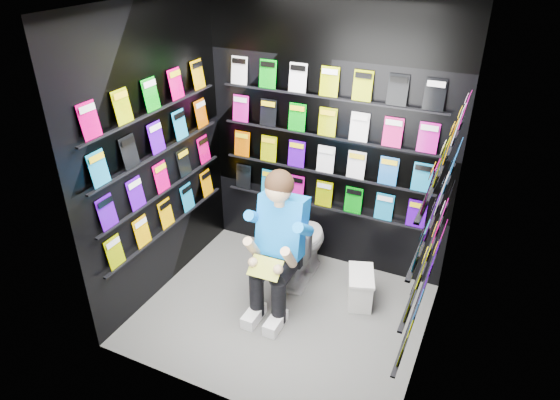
% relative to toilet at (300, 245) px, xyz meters
% --- Properties ---
extents(floor, '(2.40, 2.40, 0.00)m').
position_rel_toilet_xyz_m(floor, '(0.08, -0.58, -0.37)').
color(floor, '#60605E').
rests_on(floor, ground).
extents(ceiling, '(2.40, 2.40, 0.00)m').
position_rel_toilet_xyz_m(ceiling, '(0.08, -0.58, 2.23)').
color(ceiling, white).
rests_on(ceiling, floor).
extents(wall_back, '(2.40, 0.04, 2.60)m').
position_rel_toilet_xyz_m(wall_back, '(0.08, 0.42, 0.93)').
color(wall_back, black).
rests_on(wall_back, floor).
extents(wall_front, '(2.40, 0.04, 2.60)m').
position_rel_toilet_xyz_m(wall_front, '(0.08, -1.58, 0.93)').
color(wall_front, black).
rests_on(wall_front, floor).
extents(wall_left, '(0.04, 2.00, 2.60)m').
position_rel_toilet_xyz_m(wall_left, '(-1.12, -0.58, 0.93)').
color(wall_left, black).
rests_on(wall_left, floor).
extents(wall_right, '(0.04, 2.00, 2.60)m').
position_rel_toilet_xyz_m(wall_right, '(1.28, -0.58, 0.93)').
color(wall_right, black).
rests_on(wall_right, floor).
extents(comics_back, '(2.10, 0.06, 1.37)m').
position_rel_toilet_xyz_m(comics_back, '(0.08, 0.39, 0.94)').
color(comics_back, '#C8005E').
rests_on(comics_back, wall_back).
extents(comics_left, '(0.06, 1.70, 1.37)m').
position_rel_toilet_xyz_m(comics_left, '(-1.09, -0.58, 0.94)').
color(comics_left, '#C8005E').
rests_on(comics_left, wall_left).
extents(comics_right, '(0.06, 1.70, 1.37)m').
position_rel_toilet_xyz_m(comics_right, '(1.25, -0.58, 0.94)').
color(comics_right, '#C8005E').
rests_on(comics_right, wall_right).
extents(toilet, '(0.45, 0.77, 0.73)m').
position_rel_toilet_xyz_m(toilet, '(0.00, 0.00, 0.00)').
color(toilet, silver).
rests_on(toilet, floor).
extents(longbox, '(0.31, 0.42, 0.28)m').
position_rel_toilet_xyz_m(longbox, '(0.65, -0.11, -0.23)').
color(longbox, white).
rests_on(longbox, floor).
extents(longbox_lid, '(0.34, 0.44, 0.03)m').
position_rel_toilet_xyz_m(longbox_lid, '(0.65, -0.11, -0.08)').
color(longbox_lid, white).
rests_on(longbox_lid, longbox).
extents(reader, '(0.58, 0.82, 1.48)m').
position_rel_toilet_xyz_m(reader, '(0.00, -0.38, 0.42)').
color(reader, blue).
rests_on(reader, toilet).
extents(held_comic, '(0.28, 0.17, 0.12)m').
position_rel_toilet_xyz_m(held_comic, '(0.00, -0.73, 0.21)').
color(held_comic, green).
rests_on(held_comic, reader).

